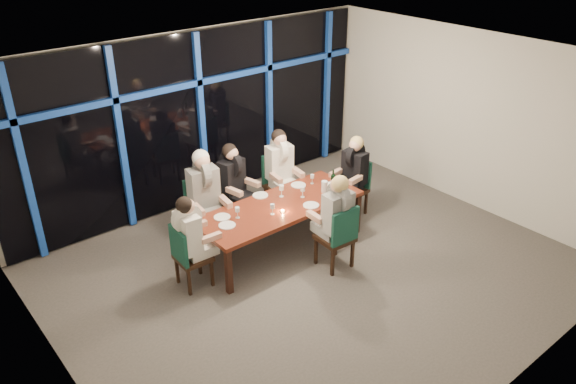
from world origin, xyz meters
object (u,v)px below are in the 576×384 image
at_px(diner_far_mid, 233,174).
at_px(diner_end_right, 354,165).
at_px(chair_far_right, 278,180).
at_px(dining_table, 279,209).
at_px(chair_near_mid, 339,235).
at_px(wine_bottle, 333,181).
at_px(water_pitcher, 324,186).
at_px(diner_end_left, 190,228).
at_px(chair_far_left, 204,208).
at_px(chair_end_right, 355,184).
at_px(diner_far_right, 280,160).
at_px(chair_far_mid, 231,195).
at_px(chair_end_left, 187,254).
at_px(diner_near_mid, 336,208).
at_px(diner_far_left, 204,186).

distance_m(diner_far_mid, diner_end_right, 1.99).
bearing_deg(chair_far_right, dining_table, -119.03).
relative_size(chair_near_mid, wine_bottle, 3.13).
bearing_deg(water_pitcher, diner_end_left, 171.32).
bearing_deg(chair_far_right, chair_far_left, -168.66).
distance_m(chair_far_left, chair_end_right, 2.61).
bearing_deg(diner_far_right, chair_far_mid, 177.06).
distance_m(chair_far_left, diner_end_right, 2.56).
relative_size(chair_end_left, chair_near_mid, 0.94).
distance_m(chair_far_left, water_pitcher, 1.90).
height_order(chair_far_right, chair_near_mid, chair_far_right).
xyz_separation_m(chair_far_mid, diner_end_right, (1.78, -1.01, 0.37)).
height_order(dining_table, diner_near_mid, diner_near_mid).
distance_m(chair_end_left, diner_end_left, 0.39).
relative_size(chair_far_left, chair_near_mid, 1.06).
xyz_separation_m(diner_far_mid, water_pitcher, (0.97, -1.08, -0.11)).
bearing_deg(diner_end_left, water_pitcher, -90.47).
height_order(chair_far_mid, diner_far_left, diner_far_left).
height_order(chair_end_left, chair_end_right, chair_end_right).
height_order(chair_far_mid, chair_end_right, chair_far_mid).
distance_m(chair_near_mid, wine_bottle, 1.14).
xyz_separation_m(chair_far_mid, diner_far_left, (-0.62, -0.26, 0.47)).
xyz_separation_m(diner_end_right, diner_near_mid, (-1.29, -0.92, 0.05)).
bearing_deg(diner_near_mid, diner_far_right, -99.73).
height_order(diner_far_left, diner_far_mid, diner_far_left).
height_order(chair_far_left, diner_end_left, diner_end_left).
bearing_deg(diner_near_mid, wine_bottle, -127.85).
bearing_deg(diner_far_mid, chair_far_right, -12.85).
relative_size(chair_far_left, diner_near_mid, 1.09).
height_order(diner_far_right, diner_near_mid, diner_far_right).
relative_size(chair_far_mid, chair_near_mid, 0.98).
xyz_separation_m(chair_far_left, diner_far_right, (1.51, -0.02, 0.37)).
xyz_separation_m(dining_table, chair_end_left, (-1.59, 0.03, -0.15)).
relative_size(diner_near_mid, water_pitcher, 5.47).
relative_size(dining_table, chair_far_left, 2.42).
relative_size(chair_end_right, diner_far_right, 0.97).
xyz_separation_m(chair_end_left, wine_bottle, (2.58, -0.14, 0.34)).
bearing_deg(dining_table, chair_far_right, 52.25).
height_order(chair_far_right, wine_bottle, wine_bottle).
relative_size(chair_far_mid, chair_far_right, 0.97).
distance_m(chair_far_left, chair_far_right, 1.52).
bearing_deg(chair_near_mid, dining_table, -68.76).
bearing_deg(chair_far_mid, water_pitcher, -61.45).
xyz_separation_m(chair_far_mid, diner_far_mid, (0.02, -0.08, 0.39)).
height_order(diner_end_right, diner_near_mid, diner_near_mid).
bearing_deg(diner_far_right, wine_bottle, -66.18).
bearing_deg(diner_near_mid, diner_far_left, -52.99).
bearing_deg(chair_far_mid, diner_end_right, -41.36).
relative_size(chair_far_left, diner_end_right, 1.15).
bearing_deg(diner_end_left, chair_far_mid, -49.54).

